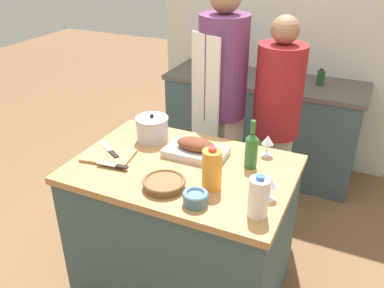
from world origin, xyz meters
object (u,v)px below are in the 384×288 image
(wicker_basket, at_px, (164,183))
(knife_chef, at_px, (109,150))
(knife_paring, at_px, (114,165))
(condiment_bottle_tall, at_px, (321,78))
(condiment_bottle_short, at_px, (295,70))
(wine_glass_right, at_px, (268,141))
(stock_pot, at_px, (152,129))
(milk_jug, at_px, (259,197))
(roasting_pan, at_px, (196,149))
(wine_glass_left, at_px, (271,183))
(person_cook_aproned, at_px, (222,97))
(juice_jug, at_px, (212,169))
(mixing_bowl, at_px, (195,198))
(wine_bottle_green, at_px, (251,149))
(stand_mixer, at_px, (214,58))
(cutting_board, at_px, (109,156))
(person_cook_guest, at_px, (276,119))

(wicker_basket, bearing_deg, knife_chef, 158.19)
(knife_paring, xyz_separation_m, condiment_bottle_tall, (0.80, 1.87, 0.05))
(condiment_bottle_tall, distance_m, condiment_bottle_short, 0.27)
(wine_glass_right, bearing_deg, wicker_basket, -124.65)
(stock_pot, distance_m, condiment_bottle_short, 1.69)
(stock_pot, bearing_deg, milk_jug, -29.42)
(roasting_pan, bearing_deg, knife_chef, -159.03)
(knife_chef, bearing_deg, wine_glass_left, -3.32)
(milk_jug, bearing_deg, wicker_basket, 178.17)
(wicker_basket, relative_size, person_cook_aproned, 0.12)
(wine_glass_left, distance_m, knife_paring, 0.86)
(juice_jug, bearing_deg, roasting_pan, 128.24)
(wicker_basket, bearing_deg, person_cook_aproned, 95.73)
(knife_chef, bearing_deg, wine_glass_right, 23.24)
(roasting_pan, distance_m, person_cook_aproned, 0.72)
(wine_glass_right, bearing_deg, condiment_bottle_tall, 86.78)
(wicker_basket, bearing_deg, mixing_bowl, -17.21)
(wine_glass_left, bearing_deg, wine_bottle_green, 124.95)
(roasting_pan, xyz_separation_m, condiment_bottle_short, (0.21, 1.68, 0.02))
(knife_paring, xyz_separation_m, stand_mixer, (-0.13, 1.77, 0.13))
(wine_bottle_green, relative_size, wine_glass_right, 2.20)
(juice_jug, distance_m, wine_bottle_green, 0.30)
(cutting_board, bearing_deg, knife_chef, 119.56)
(mixing_bowl, distance_m, person_cook_aproned, 1.18)
(milk_jug, relative_size, wine_bottle_green, 0.75)
(wine_glass_left, bearing_deg, person_cook_guest, 102.46)
(cutting_board, bearing_deg, condiment_bottle_short, 70.84)
(stand_mixer, bearing_deg, person_cook_guest, -42.68)
(wine_bottle_green, height_order, knife_chef, wine_bottle_green)
(roasting_pan, bearing_deg, mixing_bowl, -65.80)
(milk_jug, height_order, condiment_bottle_tall, milk_jug)
(mixing_bowl, relative_size, wine_glass_left, 1.03)
(mixing_bowl, relative_size, wine_glass_right, 1.00)
(stand_mixer, bearing_deg, wine_bottle_green, -60.76)
(stock_pot, height_order, knife_chef, stock_pot)
(wine_glass_left, bearing_deg, wine_glass_right, 107.26)
(stand_mixer, relative_size, person_cook_guest, 0.22)
(wine_glass_left, bearing_deg, person_cook_aproned, 123.15)
(knife_chef, height_order, condiment_bottle_short, condiment_bottle_short)
(roasting_pan, height_order, wicker_basket, roasting_pan)
(wine_glass_right, height_order, condiment_bottle_tall, condiment_bottle_tall)
(roasting_pan, bearing_deg, milk_jug, -38.38)
(milk_jug, height_order, condiment_bottle_short, milk_jug)
(cutting_board, distance_m, knife_chef, 0.05)
(person_cook_guest, bearing_deg, mixing_bowl, -102.99)
(mixing_bowl, distance_m, wine_glass_left, 0.37)
(wicker_basket, height_order, wine_glass_left, wine_glass_left)
(person_cook_guest, bearing_deg, knife_paring, -129.33)
(wicker_basket, relative_size, juice_jug, 0.97)
(wine_bottle_green, bearing_deg, wine_glass_left, -55.05)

